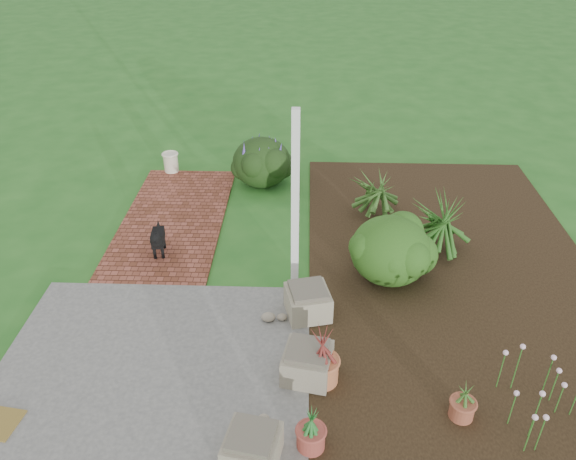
{
  "coord_description": "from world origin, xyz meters",
  "views": [
    {
      "loc": [
        0.43,
        -5.96,
        4.67
      ],
      "look_at": [
        0.2,
        0.4,
        0.7
      ],
      "focal_mm": 35.0,
      "sensor_mm": 36.0,
      "label": 1
    }
  ],
  "objects_px": {
    "black_dog": "(158,238)",
    "evergreen_shrub": "(391,249)",
    "cream_ceramic_urn": "(171,162)",
    "stone_trough_near": "(252,449)"
  },
  "relations": [
    {
      "from": "black_dog",
      "to": "evergreen_shrub",
      "type": "relative_size",
      "value": 0.51
    },
    {
      "from": "black_dog",
      "to": "cream_ceramic_urn",
      "type": "bearing_deg",
      "value": 90.13
    },
    {
      "from": "black_dog",
      "to": "evergreen_shrub",
      "type": "distance_m",
      "value": 3.29
    },
    {
      "from": "stone_trough_near",
      "to": "evergreen_shrub",
      "type": "height_order",
      "value": "evergreen_shrub"
    },
    {
      "from": "stone_trough_near",
      "to": "black_dog",
      "type": "height_order",
      "value": "black_dog"
    },
    {
      "from": "stone_trough_near",
      "to": "cream_ceramic_urn",
      "type": "height_order",
      "value": "cream_ceramic_urn"
    },
    {
      "from": "cream_ceramic_urn",
      "to": "evergreen_shrub",
      "type": "bearing_deg",
      "value": -40.82
    },
    {
      "from": "evergreen_shrub",
      "to": "stone_trough_near",
      "type": "bearing_deg",
      "value": -118.42
    },
    {
      "from": "black_dog",
      "to": "cream_ceramic_urn",
      "type": "height_order",
      "value": "black_dog"
    },
    {
      "from": "cream_ceramic_urn",
      "to": "stone_trough_near",
      "type": "bearing_deg",
      "value": -71.32
    }
  ]
}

